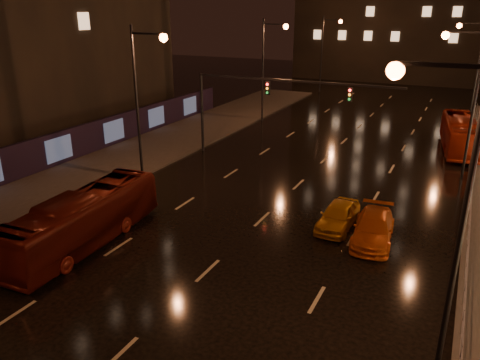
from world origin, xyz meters
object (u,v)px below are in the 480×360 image
Objects in this scene: bus_red at (84,219)px; taxi_near at (338,216)px; bus_curb at (460,134)px; taxi_far at (373,229)px.

bus_red reaches higher than taxi_near.
taxi_near is at bearing -112.25° from bus_curb.
taxi_near is 0.88× the size of taxi_far.
bus_red is at bearing -128.30° from bus_curb.
bus_curb is 19.53m from taxi_far.
bus_curb is 19.25m from taxi_near.
taxi_near is at bearing 31.08° from bus_red.
bus_red is 2.37× the size of taxi_near.
taxi_far is at bearing -106.15° from bus_curb.
bus_curb reaches higher than taxi_near.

